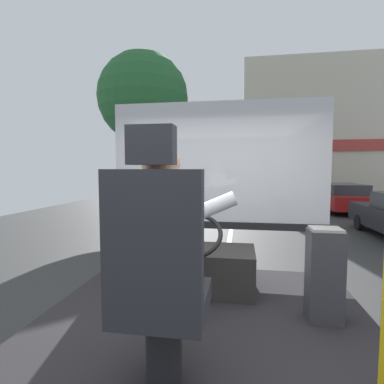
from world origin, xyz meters
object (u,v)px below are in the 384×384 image
Objects in this scene: bus_driver at (164,238)px; parked_car_red at (341,197)px; steering_console at (197,267)px; fare_box at (324,274)px; driver_seat at (159,281)px.

parked_car_red is at bearing 68.89° from bus_driver.
parked_car_red is (4.79, 12.41, -0.85)m from bus_driver.
bus_driver is 0.18× the size of parked_car_red.
bus_driver reaches higher than steering_console.
bus_driver is at bearing -90.00° from steering_console.
bus_driver reaches higher than parked_car_red.
steering_console is 12.17m from parked_car_red.
steering_console is at bearing 90.00° from bus_driver.
driver_seat is at bearing -138.71° from fare_box.
fare_box is 12.20m from parked_car_red.
driver_seat is 1.72× the size of bus_driver.
bus_driver is 0.72× the size of steering_console.
driver_seat is 0.23m from bus_driver.
steering_console reaches higher than fare_box.
parked_car_red is (4.79, 12.53, -0.65)m from driver_seat.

